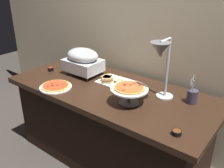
{
  "coord_description": "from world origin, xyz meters",
  "views": [
    {
      "loc": [
        1.24,
        -1.58,
        1.72
      ],
      "look_at": [
        0.02,
        0.0,
        0.81
      ],
      "focal_mm": 40.08,
      "sensor_mm": 36.0,
      "label": 1
    }
  ],
  "objects_px": {
    "chafing_dish": "(83,60)",
    "utensil_holder": "(192,96)",
    "pizza_plate_center": "(129,90)",
    "sandwich_platter": "(114,81)",
    "pizza_plate_front": "(56,86)",
    "heat_lamp": "(161,55)",
    "sauce_cup_near": "(177,132)",
    "sauce_cup_far": "(51,69)"
  },
  "relations": [
    {
      "from": "pizza_plate_center",
      "to": "sauce_cup_near",
      "type": "relative_size",
      "value": 4.52
    },
    {
      "from": "chafing_dish",
      "to": "utensil_holder",
      "type": "height_order",
      "value": "chafing_dish"
    },
    {
      "from": "chafing_dish",
      "to": "sandwich_platter",
      "type": "distance_m",
      "value": 0.41
    },
    {
      "from": "pizza_plate_center",
      "to": "utensil_holder",
      "type": "distance_m",
      "value": 0.5
    },
    {
      "from": "pizza_plate_center",
      "to": "utensil_holder",
      "type": "xyz_separation_m",
      "value": [
        0.39,
        0.31,
        -0.06
      ]
    },
    {
      "from": "chafing_dish",
      "to": "pizza_plate_front",
      "type": "xyz_separation_m",
      "value": [
        0.03,
        -0.39,
        -0.14
      ]
    },
    {
      "from": "heat_lamp",
      "to": "pizza_plate_center",
      "type": "distance_m",
      "value": 0.36
    },
    {
      "from": "pizza_plate_center",
      "to": "utensil_holder",
      "type": "bearing_deg",
      "value": 38.48
    },
    {
      "from": "chafing_dish",
      "to": "heat_lamp",
      "type": "relative_size",
      "value": 0.71
    },
    {
      "from": "pizza_plate_front",
      "to": "sandwich_platter",
      "type": "height_order",
      "value": "sandwich_platter"
    },
    {
      "from": "pizza_plate_center",
      "to": "pizza_plate_front",
      "type": "bearing_deg",
      "value": -166.44
    },
    {
      "from": "sandwich_platter",
      "to": "utensil_holder",
      "type": "height_order",
      "value": "utensil_holder"
    },
    {
      "from": "chafing_dish",
      "to": "pizza_plate_front",
      "type": "distance_m",
      "value": 0.41
    },
    {
      "from": "pizza_plate_front",
      "to": "sandwich_platter",
      "type": "relative_size",
      "value": 0.75
    },
    {
      "from": "heat_lamp",
      "to": "utensil_holder",
      "type": "distance_m",
      "value": 0.43
    },
    {
      "from": "chafing_dish",
      "to": "pizza_plate_front",
      "type": "bearing_deg",
      "value": -85.83
    },
    {
      "from": "chafing_dish",
      "to": "heat_lamp",
      "type": "bearing_deg",
      "value": -4.98
    },
    {
      "from": "sandwich_platter",
      "to": "sauce_cup_far",
      "type": "height_order",
      "value": "sandwich_platter"
    },
    {
      "from": "pizza_plate_front",
      "to": "sauce_cup_near",
      "type": "xyz_separation_m",
      "value": [
        1.16,
        0.0,
        0.0
      ]
    },
    {
      "from": "sauce_cup_near",
      "to": "sauce_cup_far",
      "type": "height_order",
      "value": "sauce_cup_far"
    },
    {
      "from": "sauce_cup_far",
      "to": "utensil_holder",
      "type": "height_order",
      "value": "utensil_holder"
    },
    {
      "from": "pizza_plate_front",
      "to": "utensil_holder",
      "type": "bearing_deg",
      "value": 23.86
    },
    {
      "from": "utensil_holder",
      "to": "sandwich_platter",
      "type": "bearing_deg",
      "value": -173.49
    },
    {
      "from": "heat_lamp",
      "to": "pizza_plate_center",
      "type": "xyz_separation_m",
      "value": [
        -0.17,
        -0.15,
        -0.28
      ]
    },
    {
      "from": "pizza_plate_center",
      "to": "sandwich_platter",
      "type": "distance_m",
      "value": 0.4
    },
    {
      "from": "chafing_dish",
      "to": "heat_lamp",
      "type": "distance_m",
      "value": 0.92
    },
    {
      "from": "sauce_cup_far",
      "to": "utensil_holder",
      "type": "xyz_separation_m",
      "value": [
        1.43,
        0.23,
        0.04
      ]
    },
    {
      "from": "pizza_plate_center",
      "to": "sauce_cup_near",
      "type": "height_order",
      "value": "pizza_plate_center"
    },
    {
      "from": "sauce_cup_near",
      "to": "pizza_plate_center",
      "type": "bearing_deg",
      "value": 161.5
    },
    {
      "from": "chafing_dish",
      "to": "sandwich_platter",
      "type": "xyz_separation_m",
      "value": [
        0.39,
        0.0,
        -0.13
      ]
    },
    {
      "from": "chafing_dish",
      "to": "sandwich_platter",
      "type": "height_order",
      "value": "chafing_dish"
    },
    {
      "from": "sandwich_platter",
      "to": "utensil_holder",
      "type": "bearing_deg",
      "value": 6.51
    },
    {
      "from": "sauce_cup_near",
      "to": "utensil_holder",
      "type": "height_order",
      "value": "utensil_holder"
    },
    {
      "from": "pizza_plate_front",
      "to": "pizza_plate_center",
      "type": "xyz_separation_m",
      "value": [
        0.68,
        0.16,
        0.1
      ]
    },
    {
      "from": "pizza_plate_center",
      "to": "heat_lamp",
      "type": "bearing_deg",
      "value": 40.58
    },
    {
      "from": "pizza_plate_front",
      "to": "sauce_cup_near",
      "type": "relative_size",
      "value": 4.36
    },
    {
      "from": "sandwich_platter",
      "to": "pizza_plate_front",
      "type": "bearing_deg",
      "value": -132.69
    },
    {
      "from": "utensil_holder",
      "to": "heat_lamp",
      "type": "bearing_deg",
      "value": -143.29
    },
    {
      "from": "heat_lamp",
      "to": "sauce_cup_near",
      "type": "height_order",
      "value": "heat_lamp"
    },
    {
      "from": "heat_lamp",
      "to": "utensil_holder",
      "type": "relative_size",
      "value": 2.2
    },
    {
      "from": "pizza_plate_center",
      "to": "sandwich_platter",
      "type": "height_order",
      "value": "pizza_plate_center"
    },
    {
      "from": "chafing_dish",
      "to": "sauce_cup_near",
      "type": "distance_m",
      "value": 1.25
    }
  ]
}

